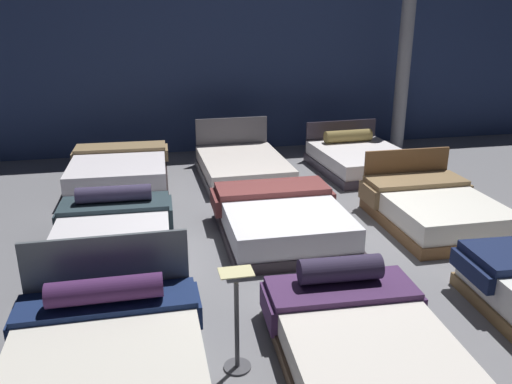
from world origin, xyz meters
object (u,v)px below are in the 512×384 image
Objects in this scene: bed_0 at (106,370)px; support_pillar at (403,68)px; bed_3 at (113,236)px; bed_4 at (282,220)px; price_sign at (237,333)px; bed_8 at (360,159)px; bed_5 at (433,209)px; bed_1 at (362,340)px; bed_7 at (242,167)px; bed_6 at (119,172)px.

support_pillar reaches higher than bed_0.
bed_3 is 1.05× the size of bed_4.
bed_8 is at bearing 57.64° from price_sign.
bed_5 is at bearing 31.26° from bed_0.
support_pillar is at bearing 63.87° from bed_1.
bed_3 is 2.22m from bed_4.
bed_0 is 1.00× the size of bed_3.
bed_3 is 2.24× the size of price_sign.
bed_3 is 4.46m from bed_5.
bed_4 is (2.17, 2.73, -0.00)m from bed_0.
support_pillar is at bearing 54.35° from price_sign.
bed_7 is at bearing 92.85° from bed_1.
bed_7 is 5.44m from price_sign.
bed_3 is 0.95× the size of bed_7.
bed_6 is (0.00, 2.68, 0.03)m from bed_3.
bed_8 is at bearing 2.02° from bed_6.
bed_5 is (4.46, -0.04, 0.02)m from bed_3.
bed_6 is at bearing 91.86° from bed_3.
bed_0 is 5.15m from bed_5.
bed_7 is at bearing 175.76° from bed_8.
price_sign is (1.14, -5.28, 0.10)m from bed_6.
bed_3 is at bearing 113.65° from price_sign.
bed_7 is (-2.26, 2.77, -0.04)m from bed_5.
bed_7 reaches higher than bed_1.
support_pillar is (1.47, 1.43, 1.52)m from bed_8.
bed_5 is at bearing -0.73° from bed_4.
price_sign is 8.38m from support_pillar.
bed_4 is at bearing -48.22° from bed_6.
bed_1 is at bearing -115.62° from bed_8.
bed_3 is at bearing 131.92° from bed_1.
bed_0 is 2.26× the size of price_sign.
support_pillar is (4.82, 6.71, 1.39)m from price_sign.
bed_1 is at bearing -129.42° from bed_5.
bed_8 is (4.43, 5.40, -0.02)m from bed_0.
bed_7 reaches higher than bed_5.
bed_1 is 0.98× the size of bed_8.
bed_8 is at bearing -135.74° from support_pillar.
bed_4 is at bearing -133.24° from bed_8.
bed_0 is 1.06× the size of bed_4.
bed_0 is at bearing -177.39° from bed_1.
bed_6 is at bearing 177.11° from bed_8.
price_sign is at bearing 176.58° from bed_1.
bed_3 is at bearing 91.14° from bed_0.
bed_1 is 1.04× the size of bed_5.
bed_0 is 2.72m from bed_3.
bed_6 is (-2.23, 5.39, 0.05)m from bed_1.
bed_0 is at bearing -130.79° from support_pillar.
bed_7 is 1.04× the size of bed_8.
price_sign is (-1.08, -2.61, 0.12)m from bed_4.
bed_8 is at bearing 50.32° from bed_4.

